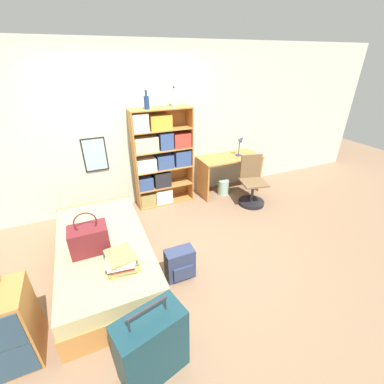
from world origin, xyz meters
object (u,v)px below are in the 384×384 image
bottle_brown (174,99)px  desk_lamp (241,142)px  suitcase (152,346)px  bottle_green (147,102)px  bookcase (160,159)px  desk_chair (252,189)px  handbag (89,239)px  backpack (180,264)px  bed (105,255)px  waste_bin (223,187)px  desk (229,168)px  book_stack_on_bed (121,259)px

bottle_brown → desk_lamp: (1.22, -0.13, -0.81)m
suitcase → bottle_green: 3.12m
bookcase → desk_chair: bearing=-24.5°
handbag → bottle_brown: bottle_brown is taller
suitcase → desk_lamp: desk_lamp is taller
bookcase → backpack: bookcase is taller
bottle_green → backpack: size_ratio=0.68×
bookcase → backpack: (-0.35, -1.81, -0.64)m
handbag → desk_chair: bearing=16.7°
bed → desk_lamp: (2.66, 1.23, 0.74)m
waste_bin → suitcase: bearing=-129.7°
handbag → bottle_green: size_ratio=1.83×
bottle_green → backpack: 2.37m
desk_chair → waste_bin: 0.59m
bottle_green → desk: bottle_green is taller
suitcase → bookcase: 2.90m
suitcase → bottle_green: bearing=73.8°
handbag → waste_bin: 2.81m
book_stack_on_bed → suitcase: bearing=-85.7°
waste_bin → desk_chair: bearing=-60.6°
handbag → desk_lamp: (2.78, 1.37, 0.34)m
backpack → waste_bin: backpack is taller
desk → waste_bin: desk is taller
handbag → book_stack_on_bed: handbag is taller
book_stack_on_bed → suitcase: suitcase is taller
bottle_green → desk: 1.94m
desk → waste_bin: bearing=-158.3°
bookcase → desk_lamp: bookcase is taller
desk_chair → bottle_green: bearing=158.7°
bed → bottle_brown: 2.51m
bookcase → bottle_brown: (0.29, 0.02, 0.94)m
bookcase → backpack: 1.95m
desk_chair → backpack: desk_chair is taller
bed → desk_chair: bearing=14.6°
desk_lamp → waste_bin: 0.89m
bookcase → desk: bearing=-4.8°
waste_bin → book_stack_on_bed: bearing=-142.4°
bed → bottle_green: 2.24m
bookcase → bottle_green: size_ratio=6.17×
handbag → suitcase: 1.30m
desk_lamp → backpack: size_ratio=0.95×
suitcase → bookcase: bearing=71.0°
bottle_brown → desk_chair: bottle_brown is taller
bookcase → desk_lamp: 1.52m
bottle_brown → desk: (1.02, -0.13, -1.27)m
bed → backpack: bearing=-30.6°
book_stack_on_bed → bottle_brown: 2.58m
desk → desk_lamp: (0.20, -0.01, 0.46)m
bed → handbag: bearing=-131.4°
handbag → suitcase: size_ratio=0.62×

